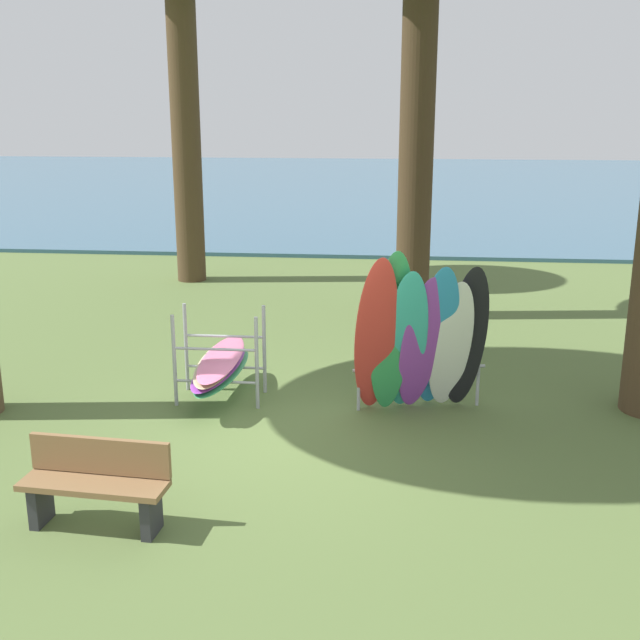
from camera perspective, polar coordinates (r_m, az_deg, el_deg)
ground_plane at (r=9.77m, az=-2.22°, el=-8.24°), size 80.00×80.00×0.00m
lake_water at (r=38.36m, az=3.67°, el=9.60°), size 80.00×36.00×0.10m
leaning_board_pile at (r=10.03m, az=7.19°, el=-1.48°), size 1.79×1.27×2.26m
board_storage_rack at (r=10.81m, az=-7.19°, el=-3.16°), size 1.15×2.12×1.25m
park_bench at (r=7.93m, az=-15.78°, el=-11.14°), size 1.43×0.53×0.85m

